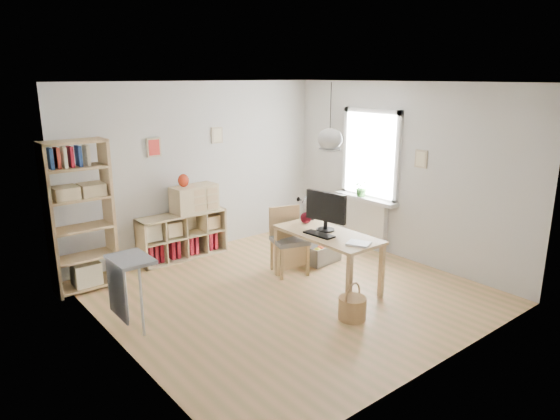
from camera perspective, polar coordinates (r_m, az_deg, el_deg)
ground at (r=6.71m, az=0.96°, el=-9.36°), size 4.50×4.50×0.00m
room_shell at (r=6.41m, az=5.72°, el=8.07°), size 4.50×4.50×4.50m
window_unit at (r=8.19m, az=10.38°, el=6.25°), size 0.07×1.16×1.46m
radiator at (r=8.42m, az=9.85°, el=-1.53°), size 0.10×0.80×0.80m
windowsill at (r=8.27m, az=9.75°, el=1.27°), size 0.22×1.20×0.06m
desk at (r=6.71m, az=5.42°, el=-3.40°), size 0.70×1.50×0.75m
cube_shelf at (r=7.98m, az=-11.31°, el=-3.28°), size 1.40×0.38×0.72m
tall_bookshelf at (r=6.96m, az=-21.99°, el=-0.07°), size 0.80×0.38×2.00m
side_table at (r=5.77m, az=-17.22°, el=-7.05°), size 0.40×0.55×0.85m
chair at (r=7.19m, az=0.92°, el=-2.99°), size 0.58×0.58×0.95m
wicker_basket at (r=6.03m, az=8.27°, el=-10.93°), size 0.33×0.33×0.46m
storage_chest at (r=7.75m, az=4.38°, el=-4.43°), size 0.60×0.66×0.59m
monitor at (r=6.70m, az=5.26°, el=0.10°), size 0.24×0.61×0.53m
keyboard at (r=6.58m, az=4.49°, el=-2.80°), size 0.20×0.45×0.02m
task_lamp at (r=7.04m, az=2.90°, el=0.70°), size 0.38×0.14×0.41m
yarn_ball at (r=7.07m, az=2.98°, el=-0.90°), size 0.16×0.16×0.16m
paper_tray at (r=6.27m, az=8.97°, el=-3.81°), size 0.31×0.34×0.03m
drawer_chest at (r=7.89m, az=-9.77°, el=1.32°), size 0.74×0.38×0.41m
red_vase at (r=7.75m, az=-10.98°, el=3.33°), size 0.17×0.17×0.20m
potted_plant at (r=8.27m, az=9.26°, el=2.55°), size 0.33×0.30×0.29m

